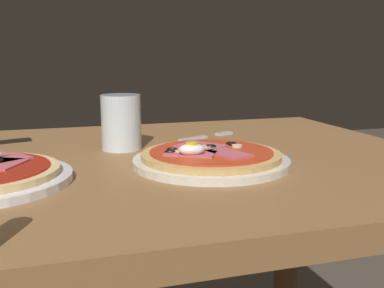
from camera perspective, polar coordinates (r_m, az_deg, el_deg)
dining_table at (r=0.91m, az=-2.75°, el=-9.71°), size 1.01×0.81×0.75m
pizza_foreground at (r=0.80m, az=2.28°, el=-1.72°), size 0.27×0.27×0.05m
water_glass_near at (r=0.94m, az=-8.62°, el=2.19°), size 0.08×0.08×0.11m
fork at (r=1.06m, az=1.29°, el=0.86°), size 0.15×0.08×0.00m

